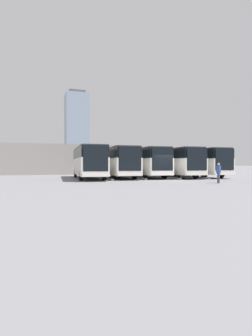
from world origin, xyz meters
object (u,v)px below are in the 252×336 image
object	(u,v)px
bus_1	(172,162)
bus_3	(116,162)
pedestrian	(219,172)
bus_0	(196,162)
bus_2	(144,162)
bus_4	(88,161)

from	to	relation	value
bus_1	bus_3	bearing A→B (deg)	-1.87
pedestrian	bus_0	bearing A→B (deg)	-160.03
bus_2	bus_3	size ratio (longest dim) A/B	1.00
bus_4	pedestrian	world-z (taller)	bus_4
bus_1	bus_2	bearing A→B (deg)	-8.74
bus_2	bus_4	size ratio (longest dim) A/B	1.00
bus_3	bus_2	bearing A→B (deg)	-174.82
bus_0	pedestrian	xyz separation A→B (m)	(5.06, 10.62, -1.00)
bus_3	bus_4	distance (m)	3.55
pedestrian	bus_1	bearing A→B (deg)	-143.00
pedestrian	bus_4	bearing A→B (deg)	-94.71
bus_1	bus_2	xyz separation A→B (m)	(3.49, -0.81, 0.00)
bus_4	bus_3	bearing A→B (deg)	-164.98
bus_0	bus_1	world-z (taller)	same
bus_3	pedestrian	xyz separation A→B (m)	(-5.41, 11.33, -1.00)
bus_4	pedestrian	distance (m)	13.94
bus_1	bus_2	size ratio (longest dim) A/B	1.00
bus_1	bus_2	distance (m)	3.59
bus_0	pedestrian	size ratio (longest dim) A/B	7.13
bus_1	bus_0	bearing A→B (deg)	-174.78
bus_2	bus_3	distance (m)	3.49
pedestrian	bus_2	bearing A→B (deg)	-124.96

